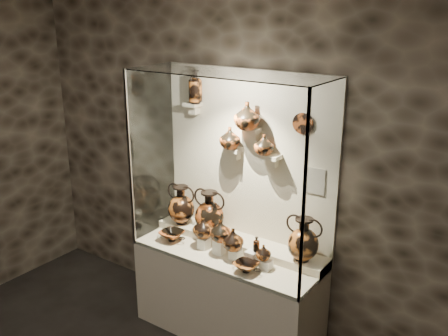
# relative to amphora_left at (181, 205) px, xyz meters

# --- Properties ---
(wall_back) EXTENTS (5.00, 0.02, 3.20)m
(wall_back) POSITION_rel_amphora_left_xyz_m (0.63, 0.18, 0.51)
(wall_back) COLOR black
(wall_back) RESTS_ON ground
(plinth) EXTENTS (1.70, 0.60, 0.80)m
(plinth) POSITION_rel_amphora_left_xyz_m (0.63, -0.14, -0.69)
(plinth) COLOR beige
(plinth) RESTS_ON floor
(front_tier) EXTENTS (1.68, 0.58, 0.03)m
(front_tier) POSITION_rel_amphora_left_xyz_m (0.63, -0.14, -0.28)
(front_tier) COLOR beige
(front_tier) RESTS_ON plinth
(rear_tier) EXTENTS (1.70, 0.25, 0.10)m
(rear_tier) POSITION_rel_amphora_left_xyz_m (0.63, 0.04, -0.24)
(rear_tier) COLOR beige
(rear_tier) RESTS_ON plinth
(back_panel) EXTENTS (1.70, 0.03, 1.60)m
(back_panel) POSITION_rel_amphora_left_xyz_m (0.63, 0.18, 0.51)
(back_panel) COLOR beige
(back_panel) RESTS_ON plinth
(glass_front) EXTENTS (1.70, 0.01, 1.60)m
(glass_front) POSITION_rel_amphora_left_xyz_m (0.63, -0.43, 0.51)
(glass_front) COLOR white
(glass_front) RESTS_ON plinth
(glass_left) EXTENTS (0.01, 0.60, 1.60)m
(glass_left) POSITION_rel_amphora_left_xyz_m (-0.22, -0.14, 0.51)
(glass_left) COLOR white
(glass_left) RESTS_ON plinth
(glass_right) EXTENTS (0.01, 0.60, 1.60)m
(glass_right) POSITION_rel_amphora_left_xyz_m (1.48, -0.14, 0.51)
(glass_right) COLOR white
(glass_right) RESTS_ON plinth
(glass_top) EXTENTS (1.70, 0.60, 0.01)m
(glass_top) POSITION_rel_amphora_left_xyz_m (0.63, -0.14, 1.31)
(glass_top) COLOR white
(glass_top) RESTS_ON back_panel
(frame_post_left) EXTENTS (0.02, 0.02, 1.60)m
(frame_post_left) POSITION_rel_amphora_left_xyz_m (-0.21, -0.43, 0.51)
(frame_post_left) COLOR gray
(frame_post_left) RESTS_ON plinth
(frame_post_right) EXTENTS (0.02, 0.02, 1.60)m
(frame_post_right) POSITION_rel_amphora_left_xyz_m (1.47, -0.43, 0.51)
(frame_post_right) COLOR gray
(frame_post_right) RESTS_ON plinth
(pedestal_a) EXTENTS (0.09, 0.09, 0.10)m
(pedestal_a) POSITION_rel_amphora_left_xyz_m (0.41, -0.19, -0.21)
(pedestal_a) COLOR silver
(pedestal_a) RESTS_ON front_tier
(pedestal_b) EXTENTS (0.09, 0.09, 0.13)m
(pedestal_b) POSITION_rel_amphora_left_xyz_m (0.58, -0.19, -0.20)
(pedestal_b) COLOR silver
(pedestal_b) RESTS_ON front_tier
(pedestal_c) EXTENTS (0.09, 0.09, 0.09)m
(pedestal_c) POSITION_rel_amphora_left_xyz_m (0.75, -0.19, -0.22)
(pedestal_c) COLOR silver
(pedestal_c) RESTS_ON front_tier
(pedestal_d) EXTENTS (0.09, 0.09, 0.12)m
(pedestal_d) POSITION_rel_amphora_left_xyz_m (0.91, -0.19, -0.20)
(pedestal_d) COLOR silver
(pedestal_d) RESTS_ON front_tier
(pedestal_e) EXTENTS (0.09, 0.09, 0.08)m
(pedestal_e) POSITION_rel_amphora_left_xyz_m (1.05, -0.19, -0.22)
(pedestal_e) COLOR silver
(pedestal_e) RESTS_ON front_tier
(bracket_ul) EXTENTS (0.14, 0.12, 0.04)m
(bracket_ul) POSITION_rel_amphora_left_xyz_m (0.08, 0.10, 0.96)
(bracket_ul) COLOR beige
(bracket_ul) RESTS_ON back_panel
(bracket_ca) EXTENTS (0.14, 0.12, 0.04)m
(bracket_ca) POSITION_rel_amphora_left_xyz_m (0.53, 0.10, 0.61)
(bracket_ca) COLOR beige
(bracket_ca) RESTS_ON back_panel
(bracket_cb) EXTENTS (0.10, 0.12, 0.04)m
(bracket_cb) POSITION_rel_amphora_left_xyz_m (0.73, 0.10, 0.81)
(bracket_cb) COLOR beige
(bracket_cb) RESTS_ON back_panel
(bracket_cc) EXTENTS (0.14, 0.12, 0.04)m
(bracket_cc) POSITION_rel_amphora_left_xyz_m (0.91, 0.10, 0.61)
(bracket_cc) COLOR beige
(bracket_cc) RESTS_ON back_panel
(amphora_left) EXTENTS (0.37, 0.37, 0.38)m
(amphora_left) POSITION_rel_amphora_left_xyz_m (0.00, 0.00, 0.00)
(amphora_left) COLOR #A6561F
(amphora_left) RESTS_ON rear_tier
(amphora_mid) EXTENTS (0.35, 0.35, 0.40)m
(amphora_mid) POSITION_rel_amphora_left_xyz_m (0.34, -0.01, 0.01)
(amphora_mid) COLOR #C15622
(amphora_mid) RESTS_ON rear_tier
(amphora_right) EXTENTS (0.38, 0.38, 0.37)m
(amphora_right) POSITION_rel_amphora_left_xyz_m (1.28, 0.00, -0.00)
(amphora_right) COLOR #A6561F
(amphora_right) RESTS_ON rear_tier
(jug_a) EXTENTS (0.20, 0.20, 0.19)m
(jug_a) POSITION_rel_amphora_left_xyz_m (0.39, -0.17, -0.07)
(jug_a) COLOR #A6561F
(jug_a) RESTS_ON pedestal_a
(jug_b) EXTENTS (0.24, 0.24, 0.20)m
(jug_b) POSITION_rel_amphora_left_xyz_m (0.60, -0.19, -0.03)
(jug_b) COLOR #C15622
(jug_b) RESTS_ON pedestal_b
(jug_c) EXTENTS (0.24, 0.24, 0.19)m
(jug_c) POSITION_rel_amphora_left_xyz_m (0.73, -0.20, -0.07)
(jug_c) COLOR #A6561F
(jug_c) RESTS_ON pedestal_c
(jug_e) EXTENTS (0.15, 0.15, 0.13)m
(jug_e) POSITION_rel_amphora_left_xyz_m (1.02, -0.19, -0.12)
(jug_e) COLOR #A6561F
(jug_e) RESTS_ON pedestal_e
(lekythos_small) EXTENTS (0.08, 0.08, 0.15)m
(lekythos_small) POSITION_rel_amphora_left_xyz_m (0.95, -0.17, -0.07)
(lekythos_small) COLOR #C15622
(lekythos_small) RESTS_ON pedestal_d
(kylix_left) EXTENTS (0.33, 0.30, 0.11)m
(kylix_left) POSITION_rel_amphora_left_xyz_m (0.08, -0.23, -0.20)
(kylix_left) COLOR #C15622
(kylix_left) RESTS_ON front_tier
(kylix_right) EXTENTS (0.32, 0.30, 0.10)m
(kylix_right) POSITION_rel_amphora_left_xyz_m (0.94, -0.32, -0.21)
(kylix_right) COLOR #A6561F
(kylix_right) RESTS_ON front_tier
(lekythos_tall) EXTENTS (0.17, 0.17, 0.33)m
(lekythos_tall) POSITION_rel_amphora_left_xyz_m (0.14, 0.08, 1.14)
(lekythos_tall) COLOR #A6561F
(lekythos_tall) RESTS_ON bracket_ul
(ovoid_vase_a) EXTENTS (0.19, 0.19, 0.19)m
(ovoid_vase_a) POSITION_rel_amphora_left_xyz_m (0.52, 0.06, 0.72)
(ovoid_vase_a) COLOR #C15622
(ovoid_vase_a) RESTS_ON bracket_ca
(ovoid_vase_b) EXTENTS (0.24, 0.24, 0.23)m
(ovoid_vase_b) POSITION_rel_amphora_left_xyz_m (0.70, 0.04, 0.94)
(ovoid_vase_b) COLOR #C15622
(ovoid_vase_b) RESTS_ON bracket_cb
(ovoid_vase_c) EXTENTS (0.20, 0.20, 0.17)m
(ovoid_vase_c) POSITION_rel_amphora_left_xyz_m (0.85, 0.07, 0.71)
(ovoid_vase_c) COLOR #C15622
(ovoid_vase_c) RESTS_ON bracket_cc
(wall_plate) EXTENTS (0.17, 0.02, 0.17)m
(wall_plate) POSITION_rel_amphora_left_xyz_m (1.15, 0.15, 0.92)
(wall_plate) COLOR #95441D
(wall_plate) RESTS_ON back_panel
(info_placard) EXTENTS (0.16, 0.01, 0.22)m
(info_placard) POSITION_rel_amphora_left_xyz_m (1.28, 0.16, 0.45)
(info_placard) COLOR beige
(info_placard) RESTS_ON back_panel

